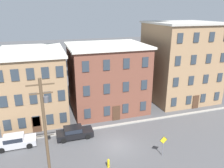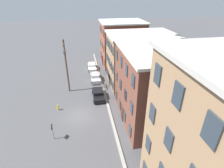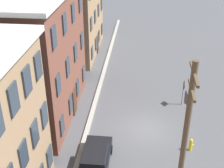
# 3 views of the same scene
# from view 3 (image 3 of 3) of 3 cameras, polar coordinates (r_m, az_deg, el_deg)

# --- Properties ---
(ground_plane) EXTENTS (200.00, 200.00, 0.00)m
(ground_plane) POSITION_cam_3_polar(r_m,az_deg,el_deg) (24.71, 6.14, -8.29)
(ground_plane) COLOR #4C4C4F
(kerb_strip) EXTENTS (56.00, 0.36, 0.16)m
(kerb_strip) POSITION_cam_3_polar(r_m,az_deg,el_deg) (24.97, -4.32, -7.52)
(kerb_strip) COLOR #9E998E
(kerb_strip) RESTS_ON ground_plane
(apartment_far) EXTENTS (11.49, 9.50, 10.14)m
(apartment_far) POSITION_cam_3_polar(r_m,az_deg,el_deg) (25.68, -17.36, 5.10)
(apartment_far) COLOR brown
(apartment_far) RESTS_ON ground_plane
(car_black) EXTENTS (4.40, 1.92, 1.43)m
(car_black) POSITION_cam_3_polar(r_m,az_deg,el_deg) (20.90, -3.11, -13.55)
(car_black) COLOR black
(car_black) RESTS_ON ground_plane
(caution_sign) EXTENTS (0.92, 0.08, 2.39)m
(caution_sign) POSITION_cam_3_polar(r_m,az_deg,el_deg) (27.49, 12.94, -0.85)
(caution_sign) COLOR slate
(caution_sign) RESTS_ON ground_plane
(utility_pole) EXTENTS (2.40, 0.44, 9.43)m
(utility_pole) POSITION_cam_3_polar(r_m,az_deg,el_deg) (15.56, 13.16, -9.77)
(utility_pole) COLOR brown
(utility_pole) RESTS_ON ground_plane
(fire_hydrant) EXTENTS (0.24, 0.34, 0.96)m
(fire_hydrant) POSITION_cam_3_polar(r_m,az_deg,el_deg) (23.08, 14.21, -10.68)
(fire_hydrant) COLOR yellow
(fire_hydrant) RESTS_ON ground_plane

